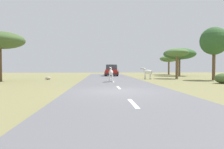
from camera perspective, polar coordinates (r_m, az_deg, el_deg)
name	(u,v)px	position (r m, az deg, el deg)	size (l,w,h in m)	color
ground_plane	(117,92)	(11.57, 1.40, -4.71)	(90.00, 90.00, 0.00)	olive
road	(122,92)	(11.59, 2.62, -4.57)	(6.00, 64.00, 0.05)	slate
lane_markings	(124,93)	(10.60, 3.17, -5.02)	(0.16, 56.00, 0.01)	silver
zebra_0	(111,73)	(19.03, -0.29, 0.48)	(0.50, 1.45, 1.37)	silver
zebra_1	(147,72)	(24.76, 9.37, 0.68)	(1.25, 1.07, 1.38)	silver
car_0	(111,71)	(33.06, -0.14, 1.03)	(2.24, 4.45, 1.74)	red
car_1	(112,70)	(39.65, 0.02, 1.17)	(2.23, 4.44, 1.74)	white
tree_2	(177,53)	(26.70, 17.00, 5.52)	(2.80, 2.80, 3.61)	brown
tree_3	(0,41)	(23.19, -27.86, 8.05)	(4.63, 4.63, 4.74)	brown
tree_4	(169,59)	(42.41, 14.97, 4.05)	(3.47, 3.47, 3.62)	brown
tree_5	(180,54)	(35.95, 17.62, 5.26)	(5.10, 5.10, 4.41)	brown
tree_6	(214,41)	(25.03, 25.65, 8.03)	(2.90, 2.90, 5.58)	brown
bush_1	(223,78)	(20.02, 27.66, -0.92)	(1.42, 1.28, 0.85)	#425B2D
rock_2	(48,78)	(24.50, -16.73, -0.94)	(0.61, 0.51, 0.32)	#A89E8C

